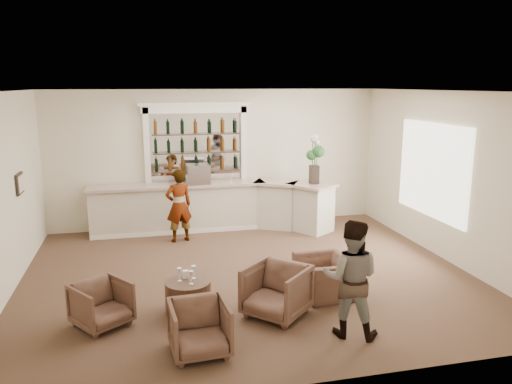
{
  "coord_description": "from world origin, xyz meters",
  "views": [
    {
      "loc": [
        -1.81,
        -8.42,
        3.42
      ],
      "look_at": [
        0.37,
        0.9,
        1.34
      ],
      "focal_mm": 35.0,
      "sensor_mm": 36.0,
      "label": 1
    }
  ],
  "objects_px": {
    "bar_counter": "(214,206)",
    "sommelier": "(179,206)",
    "guest": "(351,278)",
    "armchair_far": "(326,276)",
    "flower_vase": "(315,156)",
    "armchair_center": "(200,328)",
    "cocktail_table": "(188,297)",
    "armchair_left": "(102,304)",
    "espresso_machine": "(198,174)",
    "armchair_right": "(276,291)"
  },
  "relations": [
    {
      "from": "armchair_center",
      "to": "espresso_machine",
      "type": "relative_size",
      "value": 1.45
    },
    {
      "from": "cocktail_table",
      "to": "armchair_right",
      "type": "height_order",
      "value": "armchair_right"
    },
    {
      "from": "armchair_left",
      "to": "armchair_right",
      "type": "height_order",
      "value": "armchair_right"
    },
    {
      "from": "guest",
      "to": "armchair_right",
      "type": "distance_m",
      "value": 1.22
    },
    {
      "from": "bar_counter",
      "to": "espresso_machine",
      "type": "relative_size",
      "value": 10.93
    },
    {
      "from": "espresso_machine",
      "to": "sommelier",
      "type": "bearing_deg",
      "value": -129.68
    },
    {
      "from": "guest",
      "to": "espresso_machine",
      "type": "distance_m",
      "value": 5.66
    },
    {
      "from": "cocktail_table",
      "to": "armchair_far",
      "type": "xyz_separation_m",
      "value": [
        2.29,
        0.15,
        0.07
      ]
    },
    {
      "from": "armchair_right",
      "to": "armchair_far",
      "type": "relative_size",
      "value": 0.88
    },
    {
      "from": "bar_counter",
      "to": "sommelier",
      "type": "relative_size",
      "value": 3.53
    },
    {
      "from": "bar_counter",
      "to": "espresso_machine",
      "type": "xyz_separation_m",
      "value": [
        -0.36,
        -0.03,
        0.8
      ]
    },
    {
      "from": "armchair_left",
      "to": "armchair_far",
      "type": "relative_size",
      "value": 0.74
    },
    {
      "from": "armchair_far",
      "to": "espresso_machine",
      "type": "distance_m",
      "value": 4.53
    },
    {
      "from": "armchair_far",
      "to": "cocktail_table",
      "type": "bearing_deg",
      "value": -90.76
    },
    {
      "from": "cocktail_table",
      "to": "armchair_left",
      "type": "xyz_separation_m",
      "value": [
        -1.25,
        -0.16,
        0.08
      ]
    },
    {
      "from": "sommelier",
      "to": "flower_vase",
      "type": "relative_size",
      "value": 1.42
    },
    {
      "from": "sommelier",
      "to": "armchair_right",
      "type": "bearing_deg",
      "value": 90.72
    },
    {
      "from": "armchair_right",
      "to": "bar_counter",
      "type": "bearing_deg",
      "value": 138.71
    },
    {
      "from": "armchair_center",
      "to": "bar_counter",
      "type": "bearing_deg",
      "value": 75.85
    },
    {
      "from": "guest",
      "to": "sommelier",
      "type": "bearing_deg",
      "value": -40.52
    },
    {
      "from": "guest",
      "to": "espresso_machine",
      "type": "relative_size",
      "value": 3.16
    },
    {
      "from": "sommelier",
      "to": "cocktail_table",
      "type": "bearing_deg",
      "value": 72.64
    },
    {
      "from": "bar_counter",
      "to": "armchair_right",
      "type": "bearing_deg",
      "value": -87.12
    },
    {
      "from": "sommelier",
      "to": "guest",
      "type": "distance_m",
      "value": 5.17
    },
    {
      "from": "guest",
      "to": "flower_vase",
      "type": "distance_m",
      "value": 5.12
    },
    {
      "from": "cocktail_table",
      "to": "espresso_machine",
      "type": "bearing_deg",
      "value": 80.94
    },
    {
      "from": "guest",
      "to": "armchair_right",
      "type": "height_order",
      "value": "guest"
    },
    {
      "from": "armchair_left",
      "to": "armchair_right",
      "type": "relative_size",
      "value": 0.84
    },
    {
      "from": "cocktail_table",
      "to": "espresso_machine",
      "type": "relative_size",
      "value": 1.34
    },
    {
      "from": "bar_counter",
      "to": "sommelier",
      "type": "distance_m",
      "value": 1.14
    },
    {
      "from": "sommelier",
      "to": "espresso_machine",
      "type": "bearing_deg",
      "value": -142.7
    },
    {
      "from": "cocktail_table",
      "to": "armchair_far",
      "type": "distance_m",
      "value": 2.29
    },
    {
      "from": "armchair_far",
      "to": "bar_counter",
      "type": "bearing_deg",
      "value": -167.77
    },
    {
      "from": "armchair_left",
      "to": "armchair_center",
      "type": "bearing_deg",
      "value": -75.16
    },
    {
      "from": "bar_counter",
      "to": "armchair_far",
      "type": "distance_m",
      "value": 4.32
    },
    {
      "from": "armchair_left",
      "to": "armchair_center",
      "type": "height_order",
      "value": "armchair_center"
    },
    {
      "from": "guest",
      "to": "armchair_right",
      "type": "bearing_deg",
      "value": -15.68
    },
    {
      "from": "guest",
      "to": "armchair_center",
      "type": "distance_m",
      "value": 2.14
    },
    {
      "from": "sommelier",
      "to": "armchair_left",
      "type": "relative_size",
      "value": 2.23
    },
    {
      "from": "armchair_left",
      "to": "armchair_far",
      "type": "xyz_separation_m",
      "value": [
        3.54,
        0.31,
        -0.01
      ]
    },
    {
      "from": "guest",
      "to": "armchair_far",
      "type": "xyz_separation_m",
      "value": [
        0.18,
        1.35,
        -0.51
      ]
    },
    {
      "from": "guest",
      "to": "armchair_far",
      "type": "relative_size",
      "value": 1.69
    },
    {
      "from": "guest",
      "to": "armchair_far",
      "type": "height_order",
      "value": "guest"
    },
    {
      "from": "armchair_center",
      "to": "armchair_right",
      "type": "distance_m",
      "value": 1.49
    },
    {
      "from": "armchair_far",
      "to": "flower_vase",
      "type": "bearing_deg",
      "value": 159.15
    },
    {
      "from": "sommelier",
      "to": "espresso_machine",
      "type": "xyz_separation_m",
      "value": [
        0.52,
        0.66,
        0.56
      ]
    },
    {
      "from": "sommelier",
      "to": "armchair_far",
      "type": "bearing_deg",
      "value": 106.97
    },
    {
      "from": "armchair_far",
      "to": "sommelier",
      "type": "bearing_deg",
      "value": -152.85
    },
    {
      "from": "cocktail_table",
      "to": "sommelier",
      "type": "distance_m",
      "value": 3.64
    },
    {
      "from": "sommelier",
      "to": "flower_vase",
      "type": "bearing_deg",
      "value": 166.95
    }
  ]
}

